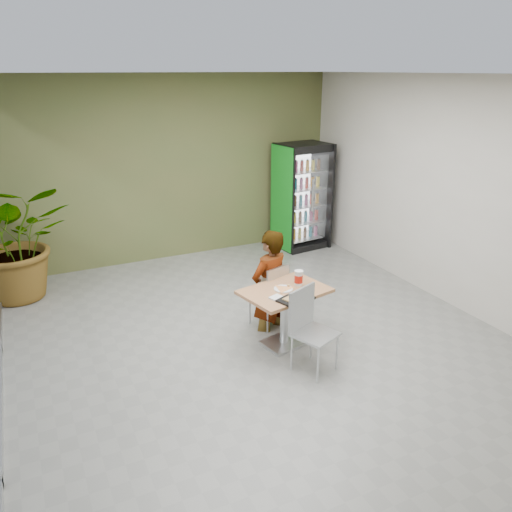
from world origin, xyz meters
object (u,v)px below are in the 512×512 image
object	(u,v)px
chair_far	(273,291)
beverage_fridge	(302,196)
soda_cup	(299,278)
dining_table	(285,306)
seated_woman	(269,290)
potted_plant	(16,242)
chair_near	(308,323)
cafeteria_tray	(296,299)

from	to	relation	value
chair_far	beverage_fridge	world-z (taller)	beverage_fridge
soda_cup	beverage_fridge	bearing A→B (deg)	58.80
dining_table	seated_woman	world-z (taller)	seated_woman
seated_woman	soda_cup	distance (m)	0.57
dining_table	potted_plant	xyz separation A→B (m)	(-2.87, 2.96, 0.34)
seated_woman	chair_far	bearing A→B (deg)	108.85
chair_far	seated_woman	size ratio (longest dim) A/B	0.54
chair_near	cafeteria_tray	bearing A→B (deg)	75.00
soda_cup	potted_plant	distance (m)	4.24
potted_plant	chair_far	bearing A→B (deg)	-40.09
chair_near	soda_cup	xyz separation A→B (m)	(0.22, 0.61, 0.27)
chair_far	cafeteria_tray	distance (m)	0.82
chair_near	beverage_fridge	size ratio (longest dim) A/B	0.49
chair_near	potted_plant	distance (m)	4.55
cafeteria_tray	beverage_fridge	bearing A→B (deg)	58.47
beverage_fridge	cafeteria_tray	bearing A→B (deg)	-127.89
seated_woman	beverage_fridge	world-z (taller)	beverage_fridge
chair_far	potted_plant	size ratio (longest dim) A/B	0.51
potted_plant	cafeteria_tray	bearing A→B (deg)	-48.89
cafeteria_tray	potted_plant	size ratio (longest dim) A/B	0.22
dining_table	seated_woman	distance (m)	0.51
chair_near	soda_cup	bearing A→B (deg)	48.81
potted_plant	beverage_fridge	bearing A→B (deg)	1.98
dining_table	beverage_fridge	size ratio (longest dim) A/B	0.57
beverage_fridge	seated_woman	bearing A→B (deg)	-134.13
dining_table	potted_plant	size ratio (longest dim) A/B	0.65
chair_near	beverage_fridge	distance (m)	4.25
soda_cup	chair_far	bearing A→B (deg)	109.09
seated_woman	potted_plant	bearing A→B (deg)	-58.19
dining_table	chair_near	xyz separation A→B (m)	(0.00, -0.55, 0.03)
chair_far	cafeteria_tray	size ratio (longest dim) A/B	2.26
chair_far	potted_plant	world-z (taller)	potted_plant
dining_table	potted_plant	distance (m)	4.14
beverage_fridge	potted_plant	xyz separation A→B (m)	(-4.95, -0.17, -0.11)
soda_cup	cafeteria_tray	xyz separation A→B (m)	(-0.25, -0.37, -0.08)
cafeteria_tray	seated_woman	bearing A→B (deg)	84.58
seated_woman	beverage_fridge	xyz separation A→B (m)	(2.03, 2.62, 0.46)
dining_table	potted_plant	bearing A→B (deg)	134.19
soda_cup	potted_plant	bearing A→B (deg)	136.90
dining_table	soda_cup	world-z (taller)	soda_cup
chair_far	cafeteria_tray	world-z (taller)	chair_far
chair_far	seated_woman	distance (m)	0.05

